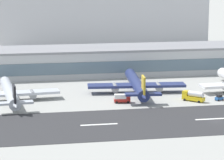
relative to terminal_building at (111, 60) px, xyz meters
name	(u,v)px	position (x,y,z in m)	size (l,w,h in m)	color
ground_plane	(218,122)	(19.53, -89.10, -6.34)	(1400.00, 1400.00, 0.00)	#9E9E99
runway_strip	(214,119)	(19.53, -85.74, -6.30)	(800.00, 35.10, 0.08)	#2D2D30
runway_centreline_dash_3	(99,124)	(-19.02, -85.74, -6.25)	(12.00, 1.20, 0.01)	white
runway_centreline_dash_4	(213,119)	(19.07, -85.74, -6.25)	(12.00, 1.20, 0.01)	white
terminal_building	(111,60)	(0.00, 0.00, 0.00)	(150.39, 26.22, 12.67)	#B7BABC
distant_hotel_block	(102,11)	(10.67, 93.80, 16.23)	(128.55, 39.17, 45.13)	#BCBCC1
airliner_black_tail_gate_0	(10,93)	(-47.18, -49.23, -3.17)	(37.77, 47.50, 9.92)	silver
airliner_gold_tail_gate_1	(137,85)	(2.66, -43.83, -2.95)	(39.62, 50.80, 10.61)	navy
service_fuel_truck_0	(193,96)	(20.63, -60.73, -4.31)	(7.86, 7.84, 3.95)	gold
service_box_truck_1	(122,98)	(-6.15, -58.35, -4.55)	(6.22, 3.20, 3.25)	#B2231E
service_baggage_tug_2	(219,98)	(30.77, -61.07, -5.29)	(3.56, 2.79, 2.20)	#23569E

